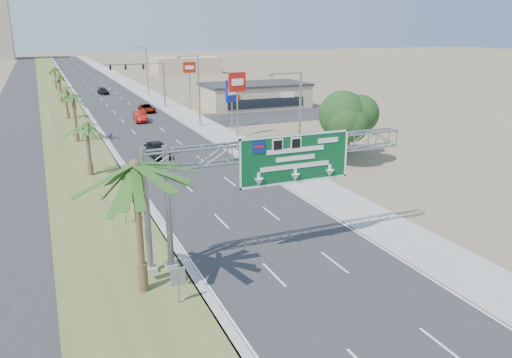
{
  "coord_description": "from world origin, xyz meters",
  "views": [
    {
      "loc": [
        -13.06,
        -16.1,
        13.42
      ],
      "look_at": [
        -0.96,
        12.04,
        4.2
      ],
      "focal_mm": 35.0,
      "sensor_mm": 36.0,
      "label": 1
    }
  ],
  "objects_px": {
    "sign_gantry": "(268,159)",
    "pole_sign_blue": "(232,93)",
    "store_building": "(255,96)",
    "pole_sign_red_near": "(237,86)",
    "car_mid_lane": "(140,116)",
    "car_right_lane": "(147,109)",
    "palm_near": "(135,167)",
    "car_far": "(103,91)",
    "car_left_lane": "(157,149)",
    "pole_sign_red_far": "(189,71)",
    "signal_mast": "(153,80)"
  },
  "relations": [
    {
      "from": "car_mid_lane",
      "to": "car_far",
      "type": "distance_m",
      "value": 36.33
    },
    {
      "from": "car_left_lane",
      "to": "pole_sign_red_far",
      "type": "xyz_separation_m",
      "value": [
        12.92,
        31.75,
        5.65
      ]
    },
    {
      "from": "store_building",
      "to": "car_mid_lane",
      "type": "bearing_deg",
      "value": -163.14
    },
    {
      "from": "store_building",
      "to": "car_far",
      "type": "distance_m",
      "value": 37.42
    },
    {
      "from": "car_mid_lane",
      "to": "car_right_lane",
      "type": "bearing_deg",
      "value": 75.26
    },
    {
      "from": "store_building",
      "to": "pole_sign_red_near",
      "type": "height_order",
      "value": "pole_sign_red_near"
    },
    {
      "from": "palm_near",
      "to": "car_mid_lane",
      "type": "distance_m",
      "value": 52.69
    },
    {
      "from": "signal_mast",
      "to": "pole_sign_red_far",
      "type": "height_order",
      "value": "pole_sign_red_far"
    },
    {
      "from": "pole_sign_blue",
      "to": "car_right_lane",
      "type": "bearing_deg",
      "value": 113.88
    },
    {
      "from": "pole_sign_blue",
      "to": "car_far",
      "type": "bearing_deg",
      "value": 104.41
    },
    {
      "from": "sign_gantry",
      "to": "pole_sign_blue",
      "type": "height_order",
      "value": "sign_gantry"
    },
    {
      "from": "car_left_lane",
      "to": "pole_sign_red_near",
      "type": "xyz_separation_m",
      "value": [
        11.91,
        6.5,
        5.74
      ]
    },
    {
      "from": "car_far",
      "to": "palm_near",
      "type": "bearing_deg",
      "value": -102.11
    },
    {
      "from": "sign_gantry",
      "to": "pole_sign_blue",
      "type": "distance_m",
      "value": 41.16
    },
    {
      "from": "pole_sign_red_near",
      "to": "car_far",
      "type": "bearing_deg",
      "value": 101.39
    },
    {
      "from": "store_building",
      "to": "pole_sign_blue",
      "type": "xyz_separation_m",
      "value": [
        -10.67,
        -16.84,
        2.98
      ]
    },
    {
      "from": "palm_near",
      "to": "pole_sign_red_far",
      "type": "relative_size",
      "value": 1.01
    },
    {
      "from": "car_mid_lane",
      "to": "car_far",
      "type": "bearing_deg",
      "value": 94.87
    },
    {
      "from": "sign_gantry",
      "to": "signal_mast",
      "type": "distance_m",
      "value": 62.37
    },
    {
      "from": "palm_near",
      "to": "car_far",
      "type": "xyz_separation_m",
      "value": [
        8.55,
        87.76,
        -6.29
      ]
    },
    {
      "from": "car_mid_lane",
      "to": "pole_sign_red_far",
      "type": "relative_size",
      "value": 0.6
    },
    {
      "from": "palm_near",
      "to": "car_far",
      "type": "distance_m",
      "value": 88.4
    },
    {
      "from": "car_mid_lane",
      "to": "pole_sign_red_far",
      "type": "bearing_deg",
      "value": 44.26
    },
    {
      "from": "signal_mast",
      "to": "store_building",
      "type": "relative_size",
      "value": 0.57
    },
    {
      "from": "signal_mast",
      "to": "car_far",
      "type": "height_order",
      "value": "signal_mast"
    },
    {
      "from": "car_mid_lane",
      "to": "pole_sign_red_near",
      "type": "bearing_deg",
      "value": -56.12
    },
    {
      "from": "car_right_lane",
      "to": "pole_sign_blue",
      "type": "distance_m",
      "value": 20.81
    },
    {
      "from": "signal_mast",
      "to": "car_mid_lane",
      "type": "distance_m",
      "value": 14.0
    },
    {
      "from": "signal_mast",
      "to": "pole_sign_blue",
      "type": "height_order",
      "value": "signal_mast"
    },
    {
      "from": "store_building",
      "to": "signal_mast",
      "type": "bearing_deg",
      "value": 160.46
    },
    {
      "from": "palm_near",
      "to": "car_left_lane",
      "type": "height_order",
      "value": "palm_near"
    },
    {
      "from": "car_right_lane",
      "to": "car_far",
      "type": "relative_size",
      "value": 1.05
    },
    {
      "from": "palm_near",
      "to": "car_right_lane",
      "type": "relative_size",
      "value": 1.8
    },
    {
      "from": "car_far",
      "to": "car_right_lane",
      "type": "bearing_deg",
      "value": -88.95
    },
    {
      "from": "sign_gantry",
      "to": "pole_sign_blue",
      "type": "bearing_deg",
      "value": 72.47
    },
    {
      "from": "store_building",
      "to": "pole_sign_blue",
      "type": "bearing_deg",
      "value": -122.37
    },
    {
      "from": "pole_sign_blue",
      "to": "palm_near",
      "type": "bearing_deg",
      "value": -116.51
    },
    {
      "from": "signal_mast",
      "to": "car_right_lane",
      "type": "height_order",
      "value": "signal_mast"
    },
    {
      "from": "pole_sign_red_near",
      "to": "signal_mast",
      "type": "bearing_deg",
      "value": 99.4
    },
    {
      "from": "palm_near",
      "to": "pole_sign_red_far",
      "type": "bearing_deg",
      "value": 71.64
    },
    {
      "from": "pole_sign_blue",
      "to": "pole_sign_red_far",
      "type": "height_order",
      "value": "pole_sign_red_far"
    },
    {
      "from": "store_building",
      "to": "pole_sign_blue",
      "type": "distance_m",
      "value": 20.16
    },
    {
      "from": "car_left_lane",
      "to": "car_mid_lane",
      "type": "bearing_deg",
      "value": 78.57
    },
    {
      "from": "palm_near",
      "to": "store_building",
      "type": "height_order",
      "value": "palm_near"
    },
    {
      "from": "signal_mast",
      "to": "pole_sign_red_near",
      "type": "distance_m",
      "value": 29.05
    },
    {
      "from": "palm_near",
      "to": "car_far",
      "type": "relative_size",
      "value": 1.88
    },
    {
      "from": "car_left_lane",
      "to": "car_right_lane",
      "type": "relative_size",
      "value": 1.07
    },
    {
      "from": "signal_mast",
      "to": "car_right_lane",
      "type": "distance_m",
      "value": 6.3
    },
    {
      "from": "car_left_lane",
      "to": "pole_sign_red_far",
      "type": "distance_m",
      "value": 34.74
    },
    {
      "from": "car_left_lane",
      "to": "store_building",
      "type": "bearing_deg",
      "value": 45.12
    }
  ]
}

